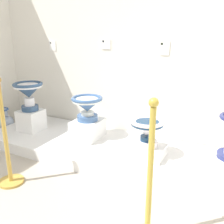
{
  "coord_description": "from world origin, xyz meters",
  "views": [
    {
      "loc": [
        3.32,
        0.01,
        1.42
      ],
      "look_at": [
        2.05,
        2.47,
        0.55
      ],
      "focal_mm": 41.04,
      "sensor_mm": 36.0,
      "label": 1
    }
  ],
  "objects": [
    {
      "name": "plinth_block_rightmost",
      "position": [
        1.66,
        2.55,
        0.25
      ],
      "size": [
        0.32,
        0.4,
        0.23
      ],
      "primitive_type": "cube",
      "color": "white",
      "rests_on": "display_platform"
    },
    {
      "name": "plinth_block_slender_white",
      "position": [
        2.49,
        2.41,
        0.19
      ],
      "size": [
        0.39,
        0.33,
        0.11
      ],
      "primitive_type": "cube",
      "color": "white",
      "rests_on": "display_platform"
    },
    {
      "name": "stanchion_post_near_left",
      "position": [
        1.42,
        1.51,
        0.33
      ],
      "size": [
        0.25,
        0.25,
        1.06
      ],
      "color": "#BB943D",
      "rests_on": "ground_plane"
    },
    {
      "name": "stanchion_post_near_right",
      "position": [
        2.86,
        1.45,
        0.36
      ],
      "size": [
        0.22,
        0.22,
        1.05
      ],
      "color": "gold",
      "rests_on": "ground_plane"
    },
    {
      "name": "antique_toilet_rightmost",
      "position": [
        1.66,
        2.55,
        0.56
      ],
      "size": [
        0.39,
        0.39,
        0.3
      ],
      "color": "#416397",
      "rests_on": "plinth_block_rightmost"
    },
    {
      "name": "plinth_block_pale_glazed",
      "position": [
        0.83,
        2.42,
        0.27
      ],
      "size": [
        0.29,
        0.29,
        0.28
      ],
      "primitive_type": "cube",
      "color": "white",
      "rests_on": "display_platform"
    },
    {
      "name": "antique_toilet_slender_white",
      "position": [
        2.49,
        2.41,
        0.45
      ],
      "size": [
        0.36,
        0.36,
        0.3
      ],
      "color": "white",
      "rests_on": "plinth_block_slender_white"
    },
    {
      "name": "info_placard_second",
      "position": [
        1.69,
        3.0,
        1.27
      ],
      "size": [
        0.13,
        0.01,
        0.12
      ],
      "color": "white"
    },
    {
      "name": "decorative_vase_corner",
      "position": [
        0.26,
        2.45,
        0.15
      ],
      "size": [
        0.27,
        0.27,
        0.35
      ],
      "color": "navy",
      "rests_on": "ground_plane"
    },
    {
      "name": "info_placard_first",
      "position": [
        0.81,
        3.0,
        1.23
      ],
      "size": [
        0.11,
        0.01,
        0.13
      ],
      "color": "white"
    },
    {
      "name": "display_platform",
      "position": [
        2.08,
        2.47,
        0.07
      ],
      "size": [
        3.37,
        1.03,
        0.13
      ],
      "primitive_type": "cube",
      "color": "white",
      "rests_on": "ground_plane"
    },
    {
      "name": "antique_toilet_pale_glazed",
      "position": [
        0.83,
        2.42,
        0.68
      ],
      "size": [
        0.39,
        0.39,
        0.38
      ],
      "color": "navy",
      "rests_on": "plinth_block_pale_glazed"
    },
    {
      "name": "info_placard_third",
      "position": [
        2.46,
        3.0,
        1.24
      ],
      "size": [
        0.11,
        0.01,
        0.16
      ],
      "color": "white"
    },
    {
      "name": "wall_back",
      "position": [
        2.08,
        3.03,
        1.41
      ],
      "size": [
        4.36,
        0.06,
        2.81
      ],
      "primitive_type": "cube",
      "color": "silver",
      "rests_on": "ground_plane"
    }
  ]
}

